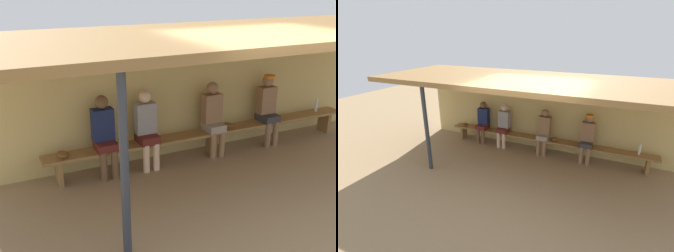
% 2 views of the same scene
% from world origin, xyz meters
% --- Properties ---
extents(ground_plane, '(24.00, 24.00, 0.00)m').
position_xyz_m(ground_plane, '(0.00, 0.00, 0.00)').
color(ground_plane, '#937754').
extents(back_wall, '(8.00, 0.20, 2.20)m').
position_xyz_m(back_wall, '(0.00, 2.00, 1.10)').
color(back_wall, tan).
rests_on(back_wall, ground).
extents(dugout_roof, '(8.00, 2.80, 0.12)m').
position_xyz_m(dugout_roof, '(0.00, 0.70, 2.26)').
color(dugout_roof, olive).
rests_on(dugout_roof, back_wall).
extents(support_post, '(0.10, 0.10, 2.20)m').
position_xyz_m(support_post, '(-2.39, -0.55, 1.10)').
color(support_post, '#2D333D').
rests_on(support_post, ground).
extents(bench, '(6.00, 0.36, 0.46)m').
position_xyz_m(bench, '(0.00, 1.55, 0.39)').
color(bench, olive).
rests_on(bench, ground).
extents(player_in_white, '(0.34, 0.42, 1.34)m').
position_xyz_m(player_in_white, '(0.01, 1.55, 0.73)').
color(player_in_white, gray).
rests_on(player_in_white, ground).
extents(player_middle, '(0.34, 0.42, 1.34)m').
position_xyz_m(player_middle, '(-1.99, 1.55, 0.73)').
color(player_middle, '#591E19').
rests_on(player_middle, ground).
extents(player_rightmost, '(0.34, 0.42, 1.34)m').
position_xyz_m(player_rightmost, '(1.22, 1.55, 0.75)').
color(player_rightmost, '#333338').
rests_on(player_rightmost, ground).
extents(player_leftmost, '(0.34, 0.42, 1.34)m').
position_xyz_m(player_leftmost, '(-1.27, 1.55, 0.73)').
color(player_leftmost, '#591E19').
rests_on(player_leftmost, ground).
extents(water_bottle_blue, '(0.06, 0.06, 0.27)m').
position_xyz_m(water_bottle_blue, '(2.51, 1.59, 0.59)').
color(water_bottle_blue, silver).
rests_on(water_bottle_blue, bench).
extents(baseball_glove_dark_brown, '(0.29, 0.28, 0.09)m').
position_xyz_m(baseball_glove_dark_brown, '(0.33, 1.55, 0.51)').
color(baseball_glove_dark_brown, brown).
rests_on(baseball_glove_dark_brown, bench).
extents(baseball_glove_worn, '(0.20, 0.26, 0.09)m').
position_xyz_m(baseball_glove_worn, '(-2.67, 1.53, 0.51)').
color(baseball_glove_worn, brown).
rests_on(baseball_glove_worn, bench).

